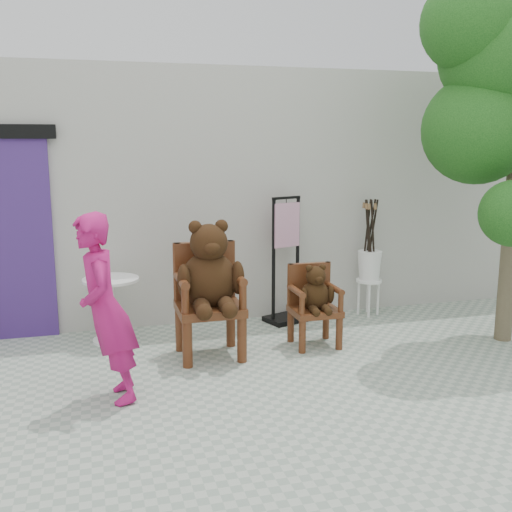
# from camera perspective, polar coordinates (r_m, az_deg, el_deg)

# --- Properties ---
(ground_plane) EXTENTS (60.00, 60.00, 0.00)m
(ground_plane) POSITION_cam_1_polar(r_m,az_deg,el_deg) (5.19, 8.76, -13.75)
(ground_plane) COLOR #9CA594
(ground_plane) RESTS_ON ground
(back_wall) EXTENTS (9.00, 1.00, 3.00)m
(back_wall) POSITION_cam_1_polar(r_m,az_deg,el_deg) (7.67, -0.46, 6.03)
(back_wall) COLOR #B4B1A8
(back_wall) RESTS_ON ground
(chair_big) EXTENTS (0.67, 0.73, 1.39)m
(chair_big) POSITION_cam_1_polar(r_m,az_deg,el_deg) (5.98, -4.49, -2.32)
(chair_big) COLOR #44200E
(chair_big) RESTS_ON ground
(chair_small) EXTENTS (0.49, 0.48, 0.89)m
(chair_small) POSITION_cam_1_polar(r_m,az_deg,el_deg) (6.38, 5.57, -3.90)
(chair_small) COLOR #44200E
(chair_small) RESTS_ON ground
(person) EXTENTS (0.42, 0.60, 1.59)m
(person) POSITION_cam_1_polar(r_m,az_deg,el_deg) (5.07, -14.11, -4.95)
(person) COLOR #B11562
(person) RESTS_ON ground
(cafe_table) EXTENTS (0.60, 0.60, 0.70)m
(cafe_table) POSITION_cam_1_polar(r_m,az_deg,el_deg) (6.67, -13.58, -4.28)
(cafe_table) COLOR white
(cafe_table) RESTS_ON ground
(display_stand) EXTENTS (0.54, 0.48, 1.51)m
(display_stand) POSITION_cam_1_polar(r_m,az_deg,el_deg) (7.16, 2.85, -1.76)
(display_stand) COLOR black
(display_stand) RESTS_ON ground
(stool_bucket) EXTENTS (0.32, 0.32, 1.45)m
(stool_bucket) POSITION_cam_1_polar(r_m,az_deg,el_deg) (7.55, 10.75, -0.82)
(stool_bucket) COLOR white
(stool_bucket) RESTS_ON ground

